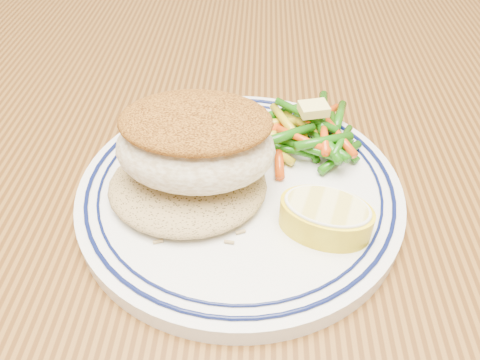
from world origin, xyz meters
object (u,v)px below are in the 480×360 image
Objects in this scene: plate at (240,190)px; vegetable_pile at (307,132)px; dining_table at (254,265)px; rice_pilaf at (188,182)px; lemon_wedge at (326,216)px; fish_fillet at (195,141)px.

vegetable_pile reaches higher than plate.
dining_table is 0.13m from rice_pilaf.
rice_pilaf is 1.61× the size of lemon_wedge.
dining_table is 0.11m from plate.
rice_pilaf is at bearing -143.30° from fish_fillet.
vegetable_pile is at bearing 94.31° from lemon_wedge.
vegetable_pile is at bearing 44.36° from plate.
rice_pilaf is at bearing -161.02° from dining_table.
rice_pilaf reaches higher than plate.
plate is 0.06m from fish_fillet.
dining_table is 14.30× the size of vegetable_pile.
rice_pilaf is 0.10m from lemon_wedge.
fish_fillet is at bearing -170.34° from plate.
vegetable_pile is (0.08, 0.06, -0.03)m from fish_fillet.
vegetable_pile is at bearing 48.22° from dining_table.
rice_pilaf is at bearing -164.22° from plate.
dining_table is at bearing -131.78° from vegetable_pile.
fish_fillet is at bearing 36.70° from rice_pilaf.
rice_pilaf is at bearing 162.15° from lemon_wedge.
fish_fillet reaches higher than plate.
fish_fillet is (-0.03, -0.01, 0.05)m from plate.
plate is at bearing 15.78° from rice_pilaf.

